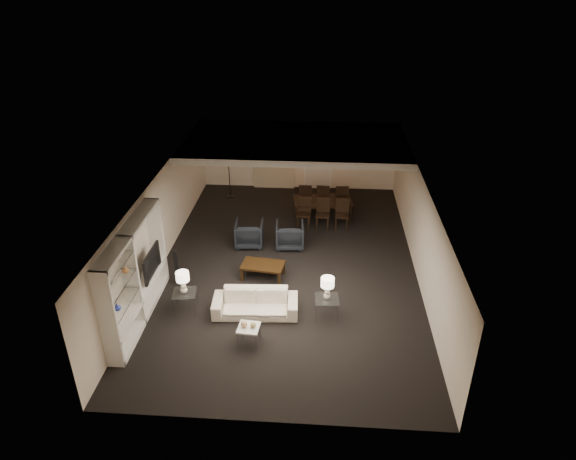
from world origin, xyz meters
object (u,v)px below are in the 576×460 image
(floor_lamp, at_px, (229,173))
(side_table_left, at_px, (185,301))
(table_lamp_right, at_px, (327,288))
(chair_fl, at_px, (305,196))
(chair_nr, at_px, (342,215))
(chair_fm, at_px, (323,197))
(chair_fr, at_px, (341,197))
(sofa, at_px, (255,303))
(table_lamp_left, at_px, (183,283))
(armchair_left, at_px, (249,234))
(floor_speaker, at_px, (177,267))
(chair_nl, at_px, (304,213))
(chair_nm, at_px, (323,214))
(dining_table, at_px, (323,210))
(marble_table, at_px, (249,335))
(coffee_table, at_px, (263,271))
(vase_blue, at_px, (117,307))
(pendant_light, at_px, (305,157))
(side_table_right, at_px, (327,308))
(vase_amber, at_px, (125,269))
(armchair_right, at_px, (290,235))
(television, at_px, (147,263))

(floor_lamp, bearing_deg, side_table_left, -89.42)
(table_lamp_right, relative_size, chair_fl, 0.59)
(table_lamp_right, height_order, chair_nr, table_lamp_right)
(chair_fm, distance_m, chair_fr, 0.60)
(sofa, bearing_deg, table_lamp_left, 176.83)
(armchair_left, bearing_deg, sofa, 96.90)
(table_lamp_left, bearing_deg, floor_speaker, 113.14)
(chair_nl, bearing_deg, chair_nm, 4.00)
(dining_table, bearing_deg, armchair_left, -146.51)
(marble_table, bearing_deg, coffee_table, 90.00)
(chair_fm, bearing_deg, vase_blue, 62.79)
(chair_fl, bearing_deg, pendant_light, 72.12)
(pendant_light, height_order, table_lamp_right, pendant_light)
(side_table_left, distance_m, floor_speaker, 1.32)
(marble_table, bearing_deg, floor_lamp, 102.74)
(table_lamp_left, xyz_separation_m, chair_nm, (3.25, 4.55, -0.32))
(chair_fr, bearing_deg, coffee_table, 58.43)
(chair_fm, relative_size, floor_lamp, 0.55)
(vase_blue, height_order, chair_fm, vase_blue)
(dining_table, distance_m, chair_fl, 0.90)
(pendant_light, distance_m, floor_speaker, 5.72)
(sofa, bearing_deg, armchair_left, 97.13)
(side_table_right, height_order, vase_amber, vase_amber)
(pendant_light, bearing_deg, floor_lamp, 160.35)
(floor_speaker, height_order, floor_lamp, floor_lamp)
(floor_speaker, bearing_deg, chair_fr, 29.79)
(sofa, relative_size, chair_fr, 2.09)
(side_table_right, bearing_deg, coffee_table, 136.74)
(table_lamp_left, height_order, floor_speaker, table_lamp_left)
(floor_speaker, relative_size, floor_lamp, 0.54)
(side_table_right, distance_m, chair_fr, 5.87)
(armchair_right, bearing_deg, sofa, 75.63)
(television, xyz_separation_m, floor_lamp, (0.89, 6.33, -0.18))
(pendant_light, distance_m, side_table_left, 6.54)
(chair_fl, distance_m, chair_fm, 0.60)
(chair_fl, bearing_deg, sofa, 79.92)
(side_table_left, distance_m, chair_nm, 5.60)
(vase_amber, relative_size, dining_table, 0.09)
(floor_speaker, distance_m, dining_table, 5.50)
(floor_speaker, bearing_deg, dining_table, 29.72)
(vase_amber, bearing_deg, chair_nr, 47.94)
(coffee_table, xyz_separation_m, chair_nr, (2.15, 2.95, 0.28))
(side_table_right, distance_m, marble_table, 2.03)
(armchair_left, bearing_deg, vase_amber, 59.67)
(floor_speaker, bearing_deg, chair_nr, 20.49)
(marble_table, relative_size, chair_fm, 0.48)
(chair_nm, distance_m, floor_lamp, 3.99)
(coffee_table, distance_m, side_table_right, 2.34)
(armchair_left, bearing_deg, chair_nl, -144.50)
(vase_blue, height_order, vase_amber, vase_amber)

